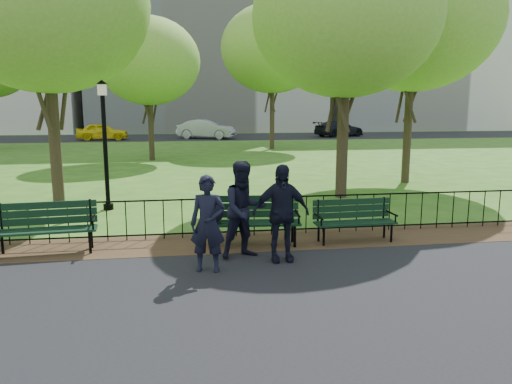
{
  "coord_description": "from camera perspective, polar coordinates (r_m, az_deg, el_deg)",
  "views": [
    {
      "loc": [
        -0.98,
        -8.79,
        2.97
      ],
      "look_at": [
        0.57,
        1.5,
        1.1
      ],
      "focal_mm": 35.0,
      "sensor_mm": 36.0,
      "label": 1
    }
  ],
  "objects": [
    {
      "name": "park_bench_main",
      "position": [
        10.36,
        -2.6,
        -2.43
      ],
      "size": [
        2.11,
        0.79,
        1.12
      ],
      "rotation": [
        0.0,
        0.0,
        -0.09
      ],
      "color": "black",
      "rests_on": "ground"
    },
    {
      "name": "tree_mid_e",
      "position": [
        19.66,
        17.57,
        18.46
      ],
      "size": [
        6.15,
        6.15,
        8.57
      ],
      "color": "#2D2116",
      "rests_on": "ground"
    },
    {
      "name": "tree_near_e",
      "position": [
        16.05,
        10.27,
        19.14
      ],
      "size": [
        5.7,
        5.7,
        7.94
      ],
      "color": "#2D2116",
      "rests_on": "ground"
    },
    {
      "name": "dirt_strip",
      "position": [
        10.75,
        -3.01,
        -5.78
      ],
      "size": [
        60.0,
        1.6,
        0.01
      ],
      "primitive_type": "cube",
      "color": "#371F16",
      "rests_on": "ground"
    },
    {
      "name": "lamppost",
      "position": [
        14.38,
        -16.89,
        5.68
      ],
      "size": [
        0.32,
        0.32,
        3.57
      ],
      "color": "black",
      "rests_on": "ground"
    },
    {
      "name": "asphalt_path",
      "position": [
        6.23,
        1.64,
        -18.22
      ],
      "size": [
        60.0,
        9.2,
        0.01
      ],
      "primitive_type": "cube",
      "color": "black",
      "rests_on": "ground"
    },
    {
      "name": "park_bench_right_a",
      "position": [
        10.95,
        11.1,
        -2.68
      ],
      "size": [
        1.77,
        0.61,
        0.99
      ],
      "rotation": [
        0.0,
        0.0,
        0.04
      ],
      "color": "black",
      "rests_on": "ground"
    },
    {
      "name": "iron_fence",
      "position": [
        11.11,
        -3.28,
        -2.67
      ],
      "size": [
        24.06,
        0.06,
        1.0
      ],
      "color": "black",
      "rests_on": "ground"
    },
    {
      "name": "park_bench_left_a",
      "position": [
        10.75,
        -22.9,
        -3.19
      ],
      "size": [
        1.99,
        0.77,
        1.1
      ],
      "rotation": [
        0.0,
        0.0,
        0.09
      ],
      "color": "black",
      "rests_on": "ground"
    },
    {
      "name": "person_right",
      "position": [
        9.34,
        2.86,
        -2.41
      ],
      "size": [
        1.09,
        0.48,
        1.84
      ],
      "primitive_type": "imported",
      "rotation": [
        0.0,
        0.0,
        0.03
      ],
      "color": "black",
      "rests_on": "asphalt_path"
    },
    {
      "name": "person_mid",
      "position": [
        9.54,
        -1.35,
        -2.05
      ],
      "size": [
        1.01,
        0.72,
        1.87
      ],
      "primitive_type": "imported",
      "rotation": [
        0.0,
        0.0,
        0.3
      ],
      "color": "black",
      "rests_on": "asphalt_path"
    },
    {
      "name": "tree_far_c",
      "position": [
        26.53,
        -12.18,
        14.42
      ],
      "size": [
        5.19,
        5.19,
        7.24
      ],
      "color": "#2D2116",
      "rests_on": "ground"
    },
    {
      "name": "far_street",
      "position": [
        43.9,
        -7.31,
        6.24
      ],
      "size": [
        70.0,
        9.0,
        0.01
      ],
      "primitive_type": "cube",
      "color": "black",
      "rests_on": "ground"
    },
    {
      "name": "taxi",
      "position": [
        41.89,
        -17.14,
        6.63
      ],
      "size": [
        4.02,
        1.7,
        1.36
      ],
      "primitive_type": "imported",
      "rotation": [
        0.0,
        0.0,
        1.6
      ],
      "color": "yellow",
      "rests_on": "far_street"
    },
    {
      "name": "tree_far_e",
      "position": [
        32.43,
        1.9,
        16.06
      ],
      "size": [
        6.5,
        6.5,
        9.06
      ],
      "color": "#2D2116",
      "rests_on": "ground"
    },
    {
      "name": "tree_near_w",
      "position": [
        16.29,
        -22.96,
        19.15
      ],
      "size": [
        5.92,
        5.92,
        8.25
      ],
      "color": "#2D2116",
      "rests_on": "ground"
    },
    {
      "name": "sedan_silver",
      "position": [
        41.74,
        -5.7,
        7.16
      ],
      "size": [
        5.05,
        3.3,
        1.57
      ],
      "primitive_type": "imported",
      "rotation": [
        0.0,
        0.0,
        1.2
      ],
      "color": "#A3A5AA",
      "rests_on": "far_street"
    },
    {
      "name": "ground",
      "position": [
        9.33,
        -2.09,
        -8.37
      ],
      "size": [
        120.0,
        120.0,
        0.0
      ],
      "primitive_type": "plane",
      "color": "#30651A"
    },
    {
      "name": "apartment_east",
      "position": [
        63.52,
        17.54,
        17.91
      ],
      "size": [
        20.0,
        15.0,
        24.0
      ],
      "primitive_type": "cube",
      "color": "silver",
      "rests_on": "ground"
    },
    {
      "name": "sedan_dark",
      "position": [
        44.86,
        9.49,
        7.14
      ],
      "size": [
        5.04,
        3.5,
        1.36
      ],
      "primitive_type": "imported",
      "rotation": [
        0.0,
        0.0,
        1.95
      ],
      "color": "black",
      "rests_on": "far_street"
    },
    {
      "name": "person_left",
      "position": [
        8.81,
        -5.52,
        -3.63
      ],
      "size": [
        0.7,
        0.53,
        1.72
      ],
      "primitive_type": "imported",
      "rotation": [
        0.0,
        0.0,
        -0.21
      ],
      "color": "black",
      "rests_on": "asphalt_path"
    }
  ]
}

